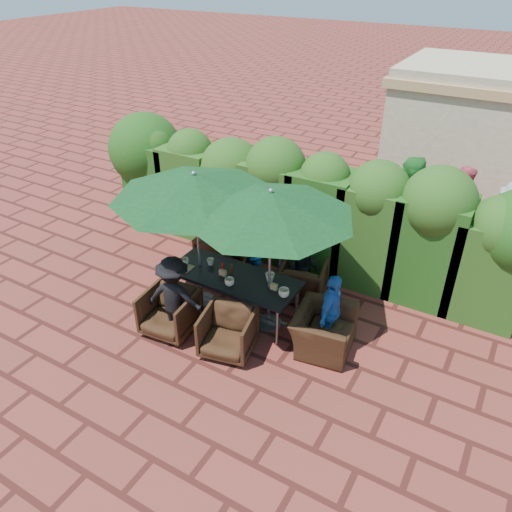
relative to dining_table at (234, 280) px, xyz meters
The scene contains 31 objects.
ground 0.72m from the dining_table, 56.58° to the right, with size 80.00×80.00×0.00m, color maroon.
dining_table is the anchor object (origin of this frame).
umbrella_left 1.68m from the dining_table, behind, with size 2.68×2.68×2.46m.
umbrella_right 1.67m from the dining_table, ahead, with size 2.55×2.55×2.46m.
chair_far_left 1.44m from the dining_table, 131.02° to the left, with size 0.83×0.78×0.85m, color black.
chair_far_mid 0.89m from the dining_table, 83.66° to the left, with size 0.71×0.67×0.73m, color black.
chair_far_right 1.33m from the dining_table, 50.97° to the left, with size 0.75×0.70×0.77m, color black.
chair_near_left 1.16m from the dining_table, 124.92° to the right, with size 0.79×0.74×0.82m, color black.
chair_near_right 1.01m from the dining_table, 63.49° to the right, with size 0.77×0.72×0.79m, color black.
chair_end_right 1.68m from the dining_table, ahead, with size 1.00×0.65×0.87m, color black.
adult_far_left 1.32m from the dining_table, 130.23° to the left, with size 0.65×0.39×1.31m, color silver.
adult_far_mid 0.87m from the dining_table, 93.78° to the left, with size 0.41×0.33×1.13m, color #215FB3.
adult_far_right 1.29m from the dining_table, 51.86° to the left, with size 0.57×0.35×1.18m, color black.
adult_near_left 1.05m from the dining_table, 120.50° to the right, with size 0.90×0.41×1.40m, color black.
adult_end_right 1.72m from the dining_table, ahead, with size 0.76×0.38×1.29m, color #215FB3.
child_left 1.20m from the dining_table, 113.94° to the left, with size 0.30×0.24×0.83m, color #D44B60.
child_right 1.14m from the dining_table, 70.26° to the left, with size 0.28×0.23×0.78m, color #844BA4.
pedestrian_a 4.49m from the dining_table, 66.90° to the left, with size 1.70×0.61×1.83m, color #23812C.
pedestrian_b 5.10m from the dining_table, 58.04° to the left, with size 0.83×0.51×1.74m, color #D44B60.
pedestrian_c 5.57m from the dining_table, 48.72° to the left, with size 1.06×0.48×1.65m, color #92939A.
cup_a 0.93m from the dining_table, behind, with size 0.15×0.15×0.11m, color beige.
cup_b 0.55m from the dining_table, 170.00° to the left, with size 0.12×0.12×0.12m, color beige.
cup_c 0.30m from the dining_table, 71.73° to the right, with size 0.16×0.16×0.13m, color beige.
cup_d 0.63m from the dining_table, 16.50° to the left, with size 0.15×0.15×0.15m, color beige.
cup_e 0.99m from the dining_table, ahead, with size 0.17×0.17×0.14m, color beige.
ketchup_bottle 0.27m from the dining_table, behind, with size 0.04×0.04×0.17m, color #B20C0A.
sauce_bottle 0.19m from the dining_table, 145.38° to the left, with size 0.04×0.04×0.17m, color #4C230C.
serving_tray 0.92m from the dining_table, 166.01° to the right, with size 0.35×0.25×0.02m, color #A78050.
number_block_left 0.22m from the dining_table, 156.20° to the right, with size 0.12×0.06×0.10m, color tan.
number_block_right 0.76m from the dining_table, ahead, with size 0.12×0.06×0.10m, color tan.
hedge_wall 2.22m from the dining_table, 88.78° to the left, with size 9.10×1.60×2.46m.
Camera 1 is at (3.62, -5.52, 5.35)m, focal length 35.00 mm.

